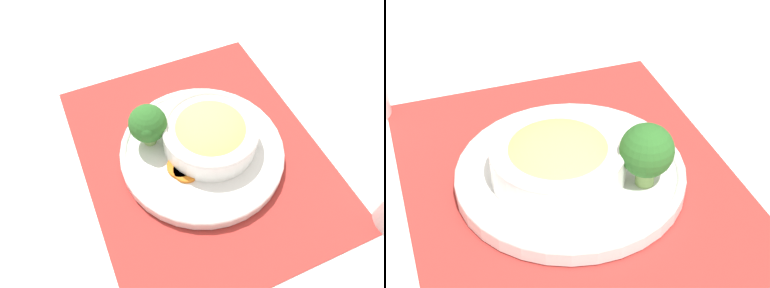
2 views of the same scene
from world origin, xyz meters
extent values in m
plane|color=white|center=(0.00, 0.00, 0.00)|extent=(4.00, 4.00, 0.00)
cube|color=#B2332D|center=(0.00, 0.00, 0.00)|extent=(0.50, 0.42, 0.00)
cylinder|color=white|center=(0.00, 0.00, 0.01)|extent=(0.27, 0.27, 0.02)
torus|color=white|center=(0.00, 0.00, 0.02)|extent=(0.27, 0.27, 0.01)
cylinder|color=white|center=(0.01, -0.02, 0.04)|extent=(0.15, 0.15, 0.04)
torus|color=white|center=(0.01, -0.02, 0.06)|extent=(0.16, 0.16, 0.01)
ellipsoid|color=#EAC66B|center=(0.01, -0.02, 0.05)|extent=(0.13, 0.13, 0.05)
cylinder|color=#84AD5B|center=(0.05, 0.07, 0.03)|extent=(0.02, 0.02, 0.02)
sphere|color=#2D6B28|center=(0.05, 0.07, 0.07)|extent=(0.06, 0.06, 0.06)
sphere|color=#2D6B28|center=(0.04, 0.08, 0.07)|extent=(0.03, 0.03, 0.03)
sphere|color=#2D6B28|center=(0.07, 0.06, 0.07)|extent=(0.02, 0.02, 0.02)
cylinder|color=orange|center=(-0.02, 0.05, 0.02)|extent=(0.04, 0.04, 0.01)
cylinder|color=orange|center=(-0.03, 0.04, 0.02)|extent=(0.04, 0.04, 0.01)
camera|label=1|loc=(-0.30, 0.18, 0.53)|focal=35.00mm
camera|label=2|loc=(0.53, -0.22, 0.50)|focal=60.00mm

